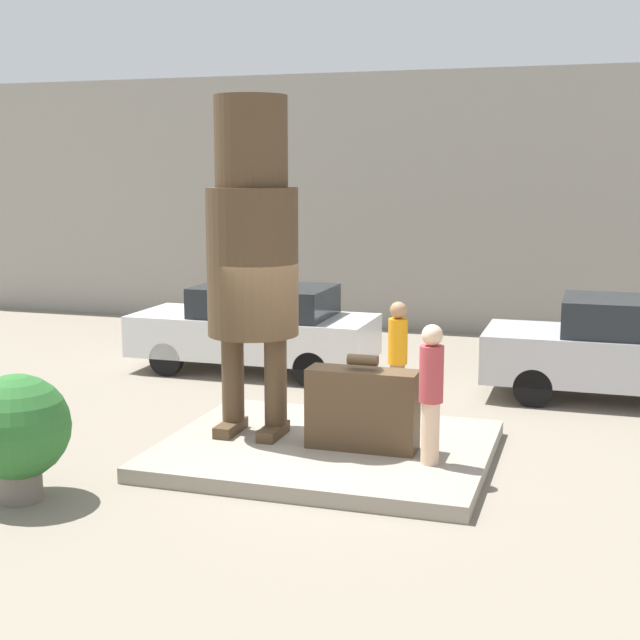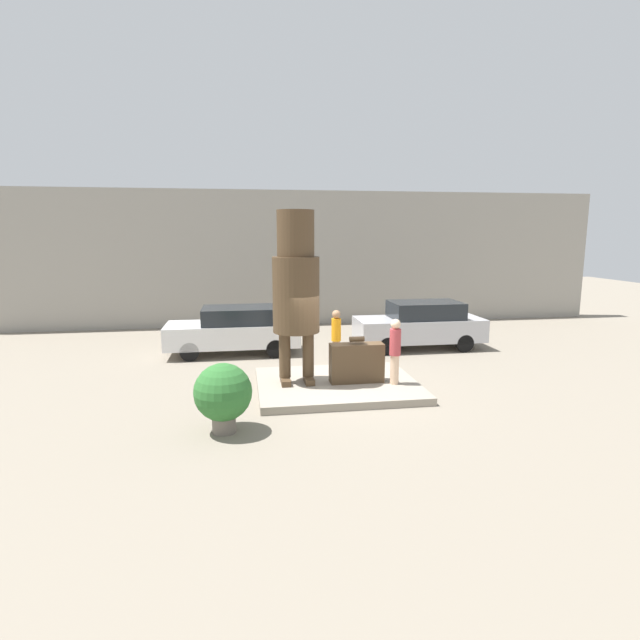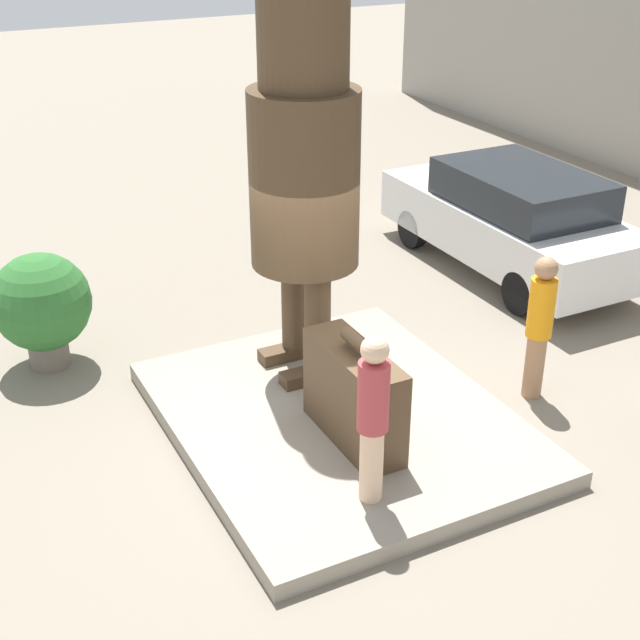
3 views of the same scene
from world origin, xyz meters
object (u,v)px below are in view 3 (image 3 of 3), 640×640
(statue_figure, at_px, (304,154))
(parked_car_white, at_px, (511,217))
(tourist, at_px, (373,413))
(worker_hivis, at_px, (540,322))
(giant_suitcase, at_px, (354,395))
(planter_pot, at_px, (42,304))

(statue_figure, height_order, parked_car_white, statue_figure)
(tourist, relative_size, worker_hivis, 0.98)
(giant_suitcase, xyz_separation_m, worker_hivis, (-0.08, 2.42, 0.24))
(statue_figure, height_order, planter_pot, statue_figure)
(giant_suitcase, distance_m, tourist, 1.07)
(giant_suitcase, height_order, parked_car_white, parked_car_white)
(statue_figure, distance_m, giant_suitcase, 2.60)
(parked_car_white, height_order, planter_pot, parked_car_white)
(giant_suitcase, bearing_deg, statue_figure, 171.98)
(parked_car_white, height_order, worker_hivis, worker_hivis)
(tourist, bearing_deg, statue_figure, 167.48)
(tourist, bearing_deg, worker_hivis, 110.22)
(giant_suitcase, relative_size, parked_car_white, 0.32)
(statue_figure, xyz_separation_m, worker_hivis, (1.47, 2.20, -1.84))
(statue_figure, height_order, tourist, statue_figure)
(statue_figure, relative_size, worker_hivis, 2.55)
(tourist, bearing_deg, giant_suitcase, 160.31)
(giant_suitcase, bearing_deg, parked_car_white, 125.58)
(tourist, height_order, parked_car_white, tourist)
(tourist, relative_size, planter_pot, 1.17)
(giant_suitcase, bearing_deg, tourist, -19.69)
(giant_suitcase, relative_size, tourist, 0.82)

